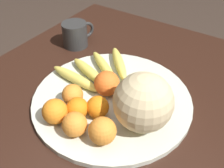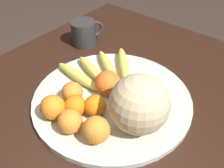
# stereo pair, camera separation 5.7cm
# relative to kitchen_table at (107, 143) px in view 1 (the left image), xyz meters

# --- Properties ---
(kitchen_table) EXTENTS (1.26, 1.01, 0.78)m
(kitchen_table) POSITION_rel_kitchen_table_xyz_m (0.00, 0.00, 0.00)
(kitchen_table) COLOR black
(kitchen_table) RESTS_ON ground_plane
(fruit_bowl) EXTENTS (0.47, 0.47, 0.02)m
(fruit_bowl) POSITION_rel_kitchen_table_xyz_m (0.07, 0.03, 0.11)
(fruit_bowl) COLOR beige
(fruit_bowl) RESTS_ON kitchen_table
(melon) EXTENTS (0.15, 0.15, 0.15)m
(melon) POSITION_rel_kitchen_table_xyz_m (0.03, -0.09, 0.20)
(melon) COLOR beige
(melon) RESTS_ON fruit_bowl
(banana_bunch) EXTENTS (0.25, 0.24, 0.03)m
(banana_bunch) POSITION_rel_kitchen_table_xyz_m (0.14, 0.13, 0.14)
(banana_bunch) COLOR brown
(banana_bunch) RESTS_ON fruit_bowl
(orange_front_left) EXTENTS (0.06, 0.06, 0.06)m
(orange_front_left) POSITION_rel_kitchen_table_xyz_m (-0.04, 0.06, 0.15)
(orange_front_left) COLOR orange
(orange_front_left) RESTS_ON fruit_bowl
(orange_front_right) EXTENTS (0.08, 0.08, 0.08)m
(orange_front_right) POSITION_rel_kitchen_table_xyz_m (0.08, 0.05, 0.16)
(orange_front_right) COLOR orange
(orange_front_right) RESTS_ON fruit_bowl
(orange_mid_center) EXTENTS (0.07, 0.07, 0.07)m
(orange_mid_center) POSITION_rel_kitchen_table_xyz_m (-0.07, -0.04, 0.16)
(orange_mid_center) COLOR orange
(orange_mid_center) RESTS_ON fruit_bowl
(orange_back_left) EXTENTS (0.06, 0.06, 0.06)m
(orange_back_left) POSITION_rel_kitchen_table_xyz_m (-0.01, 0.02, 0.15)
(orange_back_left) COLOR orange
(orange_back_left) RESTS_ON fruit_bowl
(orange_back_right) EXTENTS (0.06, 0.06, 0.06)m
(orange_back_right) POSITION_rel_kitchen_table_xyz_m (-0.09, 0.03, 0.15)
(orange_back_right) COLOR orange
(orange_back_right) RESTS_ON fruit_bowl
(orange_top_small) EXTENTS (0.06, 0.06, 0.06)m
(orange_top_small) POSITION_rel_kitchen_table_xyz_m (-0.01, 0.11, 0.15)
(orange_top_small) COLOR orange
(orange_top_small) RESTS_ON fruit_bowl
(orange_side_extra) EXTENTS (0.07, 0.07, 0.07)m
(orange_side_extra) POSITION_rel_kitchen_table_xyz_m (-0.09, 0.10, 0.16)
(orange_side_extra) COLOR orange
(orange_side_extra) RESTS_ON fruit_bowl
(produce_tag) EXTENTS (0.10, 0.04, 0.00)m
(produce_tag) POSITION_rel_kitchen_table_xyz_m (0.01, 0.06, 0.12)
(produce_tag) COLOR white
(produce_tag) RESTS_ON fruit_bowl
(ceramic_mug) EXTENTS (0.13, 0.09, 0.09)m
(ceramic_mug) POSITION_rel_kitchen_table_xyz_m (0.26, 0.32, 0.15)
(ceramic_mug) COLOR #2D2D2D
(ceramic_mug) RESTS_ON kitchen_table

